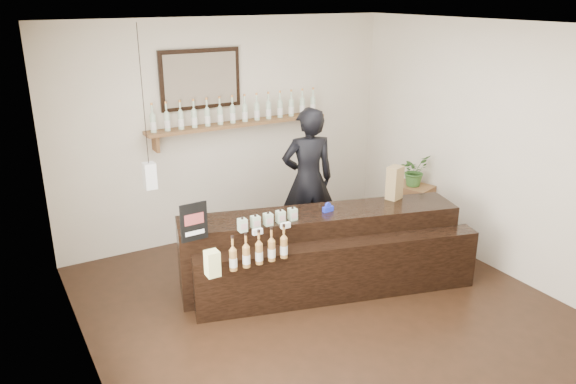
# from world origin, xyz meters

# --- Properties ---
(ground) EXTENTS (5.00, 5.00, 0.00)m
(ground) POSITION_xyz_m (0.00, 0.00, 0.00)
(ground) COLOR black
(ground) RESTS_ON ground
(room_shell) EXTENTS (5.00, 5.00, 5.00)m
(room_shell) POSITION_xyz_m (0.00, 0.00, 1.70)
(room_shell) COLOR beige
(room_shell) RESTS_ON ground
(back_wall_decor) EXTENTS (2.66, 0.96, 1.69)m
(back_wall_decor) POSITION_xyz_m (-0.14, 2.37, 1.75)
(back_wall_decor) COLOR brown
(back_wall_decor) RESTS_ON ground
(counter) EXTENTS (3.07, 1.59, 0.99)m
(counter) POSITION_xyz_m (0.25, 0.59, 0.40)
(counter) COLOR black
(counter) RESTS_ON ground
(promo_sign) EXTENTS (0.27, 0.03, 0.38)m
(promo_sign) POSITION_xyz_m (-1.17, 0.67, 1.04)
(promo_sign) COLOR black
(promo_sign) RESTS_ON counter
(paper_bag) EXTENTS (0.21, 0.18, 0.38)m
(paper_bag) POSITION_xyz_m (1.21, 0.63, 1.04)
(paper_bag) COLOR olive
(paper_bag) RESTS_ON counter
(tape_dispenser) EXTENTS (0.12, 0.05, 0.10)m
(tape_dispenser) POSITION_xyz_m (0.34, 0.67, 0.89)
(tape_dispenser) COLOR #1B2BC3
(tape_dispenser) RESTS_ON counter
(side_cabinet) EXTENTS (0.49, 0.58, 0.71)m
(side_cabinet) POSITION_xyz_m (2.00, 1.17, 0.35)
(side_cabinet) COLOR brown
(side_cabinet) RESTS_ON ground
(potted_plant) EXTENTS (0.43, 0.39, 0.40)m
(potted_plant) POSITION_xyz_m (2.00, 1.17, 0.91)
(potted_plant) COLOR #355F26
(potted_plant) RESTS_ON side_cabinet
(shopkeeper) EXTENTS (0.84, 0.65, 2.04)m
(shopkeeper) POSITION_xyz_m (0.63, 1.55, 1.02)
(shopkeeper) COLOR black
(shopkeeper) RESTS_ON ground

